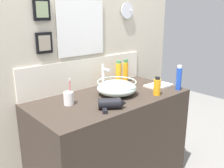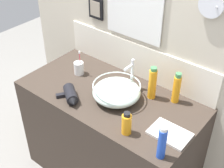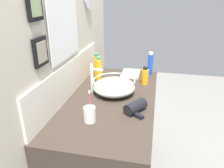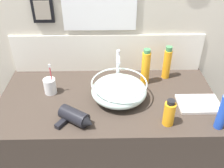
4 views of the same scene
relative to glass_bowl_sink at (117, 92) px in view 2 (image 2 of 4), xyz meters
The scene contains 11 objects.
vanity_counter 0.48m from the glass_bowl_sink, behind, with size 1.29×0.65×0.84m, color #382D26.
back_panel 0.48m from the glass_bowl_sink, 100.26° to the left, with size 2.15×0.09×2.43m.
glass_bowl_sink is the anchor object (origin of this frame).
faucet 0.18m from the glass_bowl_sink, 90.00° to the left, with size 0.02×0.10×0.23m.
hair_drier 0.31m from the glass_bowl_sink, 139.08° to the right, with size 0.22×0.17×0.08m.
toothbrush_cup 0.42m from the glass_bowl_sink, behind, with size 0.07×0.07×0.20m.
spray_bottle 0.33m from the glass_bowl_sink, 41.45° to the right, with size 0.06×0.06×0.15m.
lotion_bottle 0.39m from the glass_bowl_sink, 35.33° to the left, with size 0.05×0.05×0.22m.
soap_dispenser 0.24m from the glass_bowl_sink, 43.80° to the left, with size 0.05×0.05×0.24m.
shampoo_bottle 0.56m from the glass_bowl_sink, 26.28° to the right, with size 0.05×0.05×0.22m.
hand_towel 0.46m from the glass_bowl_sink, ahead, with size 0.24×0.16×0.02m, color silver.
Camera 2 is at (1.09, -1.32, 2.15)m, focal length 50.00 mm.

